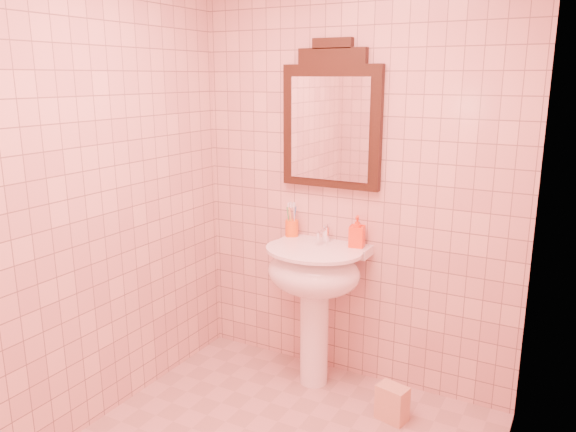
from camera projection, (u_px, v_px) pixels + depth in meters
The scene contains 7 objects.
back_wall at pixel (353, 179), 3.29m from camera, with size 2.00×0.02×2.50m, color beige.
pedestal_sink at pixel (314, 281), 3.30m from camera, with size 0.58×0.58×0.86m.
faucet at pixel (325, 233), 3.35m from camera, with size 0.04×0.16×0.11m.
mirror at pixel (331, 120), 3.25m from camera, with size 0.61×0.06×0.85m.
toothbrush_cup at pixel (292, 228), 3.49m from camera, with size 0.08×0.08×0.19m.
soap_dispenser at pixel (357, 231), 3.26m from camera, with size 0.08×0.09×0.19m, color #FB3B15.
towel at pixel (392, 403), 3.06m from camera, with size 0.16×0.11×0.20m, color #E2AE85.
Camera 1 is at (1.22, -1.93, 1.83)m, focal length 35.00 mm.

